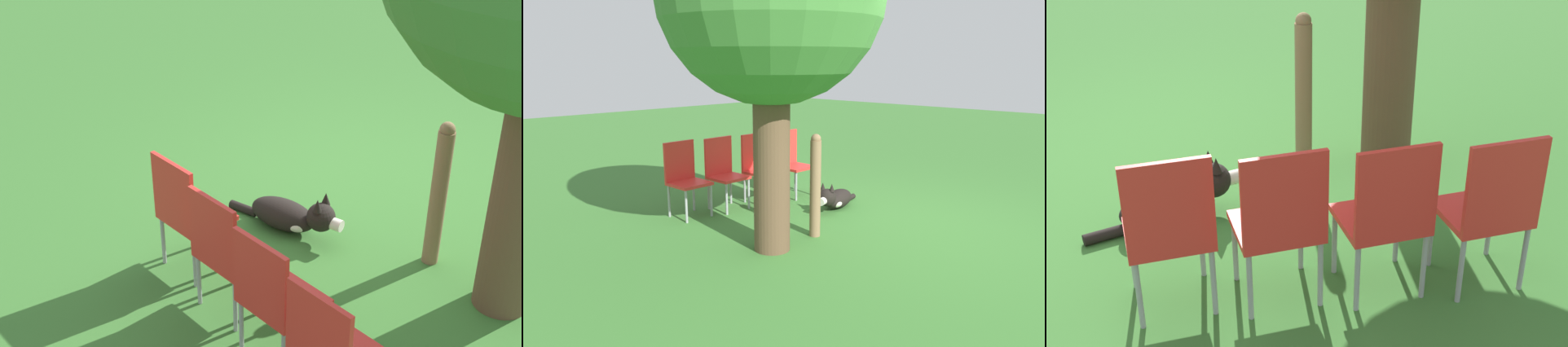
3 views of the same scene
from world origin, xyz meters
TOP-DOWN VIEW (x-y plane):
  - ground_plane at (0.00, 0.00)m, footprint 30.00×30.00m
  - dog at (0.95, -0.14)m, footprint 0.43×1.04m
  - fence_post at (0.46, 0.85)m, footprint 0.12×0.12m
  - red_chair_0 at (1.87, -0.27)m, footprint 0.43×0.44m
  - red_chair_1 at (1.96, 0.29)m, footprint 0.43×0.44m
  - red_chair_2 at (2.05, 0.84)m, footprint 0.43×0.44m
  - red_chair_3 at (2.14, 1.39)m, footprint 0.43×0.44m

SIDE VIEW (x-z plane):
  - ground_plane at x=0.00m, z-range 0.00..0.00m
  - dog at x=0.95m, z-range -0.06..0.34m
  - red_chair_0 at x=1.87m, z-range 0.06..0.99m
  - red_chair_1 at x=1.96m, z-range 0.06..0.99m
  - red_chair_2 at x=2.05m, z-range 0.06..0.99m
  - red_chair_3 at x=2.14m, z-range 0.06..0.99m
  - fence_post at x=0.46m, z-range 0.01..1.16m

